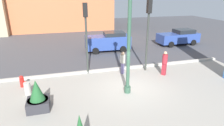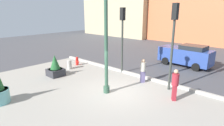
# 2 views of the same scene
# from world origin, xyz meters

# --- Properties ---
(ground_plane) EXTENTS (60.00, 60.00, 0.00)m
(ground_plane) POSITION_xyz_m (0.00, 4.00, 0.00)
(ground_plane) COLOR #47474C
(plaza_pavement) EXTENTS (18.00, 10.00, 0.02)m
(plaza_pavement) POSITION_xyz_m (0.00, -2.00, 0.00)
(plaza_pavement) COLOR #9E998E
(plaza_pavement) RESTS_ON ground_plane
(curb_strip) EXTENTS (18.00, 0.24, 0.16)m
(curb_strip) POSITION_xyz_m (0.00, 3.12, 0.08)
(curb_strip) COLOR #B7B2A8
(curb_strip) RESTS_ON ground_plane
(lamp_post) EXTENTS (0.44, 0.44, 6.35)m
(lamp_post) POSITION_xyz_m (-0.34, -0.46, 3.09)
(lamp_post) COLOR #335642
(lamp_post) RESTS_ON ground_plane
(potted_plant_by_pillar) EXTENTS (1.06, 1.06, 1.58)m
(potted_plant_by_pillar) POSITION_xyz_m (-5.16, -0.87, 0.64)
(potted_plant_by_pillar) COLOR #2D2D33
(potted_plant_by_pillar) RESTS_ON ground_plane
(fire_hydrant) EXTENTS (0.36, 0.26, 0.75)m
(fire_hydrant) POSITION_xyz_m (-6.31, 1.96, 0.37)
(fire_hydrant) COLOR red
(fire_hydrant) RESTS_ON ground_plane
(concrete_bollard) EXTENTS (0.36, 0.36, 0.75)m
(concrete_bollard) POSITION_xyz_m (-5.86, 0.83, 0.38)
(concrete_bollard) COLOR #B2ADA3
(concrete_bollard) RESTS_ON ground_plane
(traffic_light_far_side) EXTENTS (0.28, 0.42, 4.88)m
(traffic_light_far_side) POSITION_xyz_m (-2.09, 3.06, 3.28)
(traffic_light_far_side) COLOR #333833
(traffic_light_far_side) RESTS_ON ground_plane
(traffic_light_corner) EXTENTS (0.28, 0.42, 5.07)m
(traffic_light_corner) POSITION_xyz_m (2.15, 2.45, 3.38)
(traffic_light_corner) COLOR #333833
(traffic_light_corner) RESTS_ON ground_plane
(car_curb_west) EXTENTS (4.43, 2.08, 1.88)m
(car_curb_west) POSITION_xyz_m (0.77, 8.22, 0.96)
(car_curb_west) COLOR #2D4793
(car_curb_west) RESTS_ON ground_plane
(pedestrian_on_sidewalk) EXTENTS (0.50, 0.50, 1.63)m
(pedestrian_on_sidewalk) POSITION_xyz_m (0.31, 2.35, 0.90)
(pedestrian_on_sidewalk) COLOR slate
(pedestrian_on_sidewalk) RESTS_ON ground_plane
(pedestrian_by_curb) EXTENTS (0.50, 0.50, 1.74)m
(pedestrian_by_curb) POSITION_xyz_m (3.01, 1.29, 0.97)
(pedestrian_by_curb) COLOR maroon
(pedestrian_by_curb) RESTS_ON ground_plane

